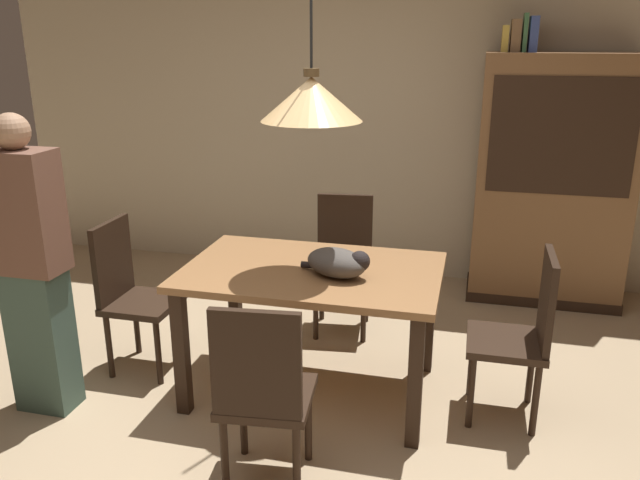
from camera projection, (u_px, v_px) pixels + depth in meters
The scene contains 15 objects.
ground at pixel (281, 449), 3.16m from camera, with size 10.00×10.00×0.00m, color tan.
back_wall at pixel (375, 101), 5.16m from camera, with size 6.40×0.10×2.90m, color beige.
dining_table at pixel (312, 286), 3.50m from camera, with size 1.40×0.90×0.75m.
chair_left_side at pixel (131, 290), 3.80m from camera, with size 0.40×0.40×0.93m.
chair_right_side at pixel (523, 330), 3.28m from camera, with size 0.40×0.40×0.93m.
chair_far_back at pixel (343, 257), 4.36m from camera, with size 0.44×0.44×0.93m.
chair_near_front at pixel (263, 390), 2.73m from camera, with size 0.44×0.44×0.93m.
cat_sleeping at pixel (338, 263), 3.33m from camera, with size 0.41×0.33×0.16m.
pendant_lamp at pixel (311, 98), 3.19m from camera, with size 0.52×0.52×1.30m.
hutch_bookcase at pixel (552, 187), 4.70m from camera, with size 1.12×0.45×1.85m.
book_yellow_short at pixel (505, 39), 4.48m from camera, with size 0.04×0.20×0.18m, color gold.
book_brown_thick at pixel (515, 36), 4.46m from camera, with size 0.06×0.24×0.22m, color brown.
book_green_slim at pixel (525, 33), 4.44m from camera, with size 0.03×0.20×0.26m, color #427A4C.
book_blue_wide at pixel (533, 34), 4.43m from camera, with size 0.06×0.24×0.24m, color #384C93.
person_standing at pixel (32, 269), 3.29m from camera, with size 0.36×0.22×1.61m.
Camera 1 is at (0.84, -2.56, 1.97)m, focal length 35.61 mm.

